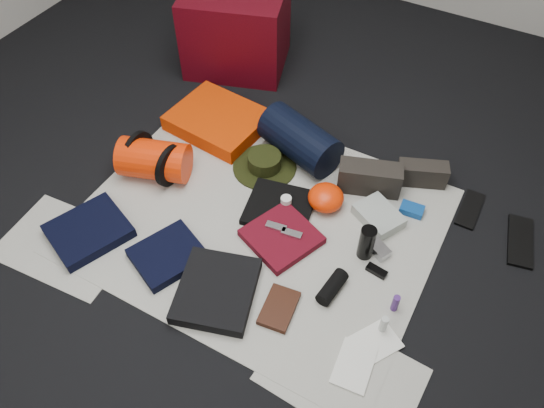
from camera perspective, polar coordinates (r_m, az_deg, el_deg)
The scene contains 37 objects.
floor at distance 2.52m, azimuth -1.39°, elevation -1.93°, with size 4.50×4.50×0.02m, color black.
newspaper_mat at distance 2.51m, azimuth -1.39°, elevation -1.74°, with size 1.60×1.30×0.01m, color beige.
newspaper_sheet_front_left at distance 2.60m, azimuth -21.28°, elevation -4.13°, with size 0.58×0.40×0.00m, color beige.
newspaper_sheet_front_right at distance 2.14m, azimuth 7.53°, elevation -17.74°, with size 0.58×0.40×0.00m, color beige.
red_cabinet at distance 3.31m, azimuth -3.86°, elevation 18.30°, with size 0.57×0.48×0.48m, color #4A050E.
sleeping_pad at distance 2.94m, azimuth -5.81°, elevation 8.93°, with size 0.48×0.39×0.09m, color #DB3702.
stuff_sack at distance 2.69m, azimuth -12.55°, elevation 4.67°, with size 0.20×0.20×0.34m, color red.
sack_strap_left at distance 2.74m, azimuth -14.23°, elevation 5.47°, with size 0.22×0.22×0.03m, color black.
sack_strap_right at distance 2.63m, azimuth -10.86°, elevation 4.07°, with size 0.22×0.22×0.03m, color black.
navy_duffel at distance 2.72m, azimuth 3.03°, elevation 6.92°, with size 0.22×0.22×0.42m, color black.
boonie_brim at distance 2.73m, azimuth -0.80°, elevation 4.03°, with size 0.33×0.33×0.01m, color black.
boonie_crown at distance 2.70m, azimuth -0.81°, elevation 4.65°, with size 0.17×0.17×0.07m, color black.
hiking_boot_left at distance 2.62m, azimuth 10.45°, elevation 2.77°, with size 0.30×0.11×0.15m, color black.
hiking_boot_right at distance 2.72m, azimuth 15.85°, elevation 3.16°, with size 0.24×0.09×0.12m, color black.
flip_flop_left at distance 2.71m, azimuth 20.51°, elevation -0.54°, with size 0.09×0.24×0.01m, color black.
flip_flop_right at distance 2.68m, azimuth 25.14°, elevation -3.65°, with size 0.11×0.29×0.02m, color black.
trousers_navy_a at distance 2.57m, azimuth -19.11°, elevation -2.75°, with size 0.29×0.33×0.05m, color black.
trousers_navy_b at distance 2.40m, azimuth -11.13°, elevation -5.42°, with size 0.25×0.29×0.05m, color black.
trousers_charcoal at distance 2.26m, azimuth -5.99°, elevation -9.23°, with size 0.31×0.36×0.06m, color black.
black_tshirt at distance 2.53m, azimuth 0.80°, elevation -0.37°, with size 0.31×0.29×0.03m, color black.
red_shirt at distance 2.42m, azimuth 1.04°, elevation -3.52°, with size 0.29×0.29×0.04m, color #570916.
orange_stuff_sack at distance 2.53m, azimuth 5.82°, elevation 0.70°, with size 0.17×0.17×0.11m, color red.
first_aid_pouch at distance 2.53m, azimuth 11.40°, elevation -1.26°, with size 0.21×0.16×0.05m, color #9AA39C.
water_bottle at distance 2.35m, azimuth 10.14°, elevation -4.12°, with size 0.07×0.07×0.18m, color black.
speaker at distance 2.27m, azimuth 6.48°, elevation -8.87°, with size 0.07×0.07×0.17m, color black.
compact_camera at distance 2.42m, azimuth 11.43°, elevation -4.82°, with size 0.10×0.06×0.04m, color #BBBABF.
cyan_case at distance 2.61m, azimuth 14.80°, elevation -0.58°, with size 0.11×0.07×0.03m, color navy.
toiletry_purple at distance 2.26m, azimuth 13.13°, elevation -10.34°, with size 0.03×0.03×0.09m, color #47226F.
toiletry_clear at distance 2.20m, azimuth 11.91°, elevation -12.55°, with size 0.03×0.03×0.09m, color #B4BAB5.
paperback_book at distance 2.23m, azimuth 0.76°, elevation -11.13°, with size 0.13×0.19×0.03m, color black.
map_booklet at distance 2.15m, azimuth 8.80°, elevation -16.81°, with size 0.14×0.20×0.01m, color silver.
map_printout at distance 2.21m, azimuth 11.06°, elevation -14.38°, with size 0.14×0.18×0.01m, color silver.
sunglasses at distance 2.37m, azimuth 11.19°, elevation -7.07°, with size 0.09×0.04×0.02m, color black.
key_cluster at distance 2.62m, azimuth -21.27°, elevation -3.17°, with size 0.06×0.06×0.01m, color #BBBABF.
tape_roll at distance 2.52m, azimuth 1.53°, elevation 0.40°, with size 0.05×0.05×0.04m, color silver.
energy_bar_a at distance 2.42m, azimuth 0.44°, elevation -2.45°, with size 0.10×0.04×0.01m, color #BBBABF.
energy_bar_b at distance 2.40m, azimuth 2.12°, elevation -3.18°, with size 0.10×0.04×0.01m, color #BBBABF.
Camera 1 is at (0.80, -1.33, 1.97)m, focal length 35.00 mm.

